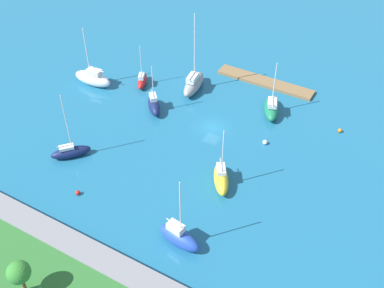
{
  "coord_description": "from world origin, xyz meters",
  "views": [
    {
      "loc": [
        -27.49,
        54.92,
        49.74
      ],
      "look_at": [
        0.0,
        6.8,
        1.5
      ],
      "focal_mm": 44.13,
      "sensor_mm": 36.0,
      "label": 1
    }
  ],
  "objects_px": {
    "park_tree_mideast": "(19,273)",
    "sailboat_gray_far_south": "(194,84)",
    "sailboat_green_by_breakwater": "(271,108)",
    "sailboat_blue_near_pier": "(179,237)",
    "sailboat_white_along_channel": "(93,78)",
    "pier_dock": "(265,82)",
    "mooring_buoy_red": "(78,193)",
    "sailboat_navy_lone_north": "(154,105)",
    "sailboat_yellow_outer_mooring": "(221,178)",
    "mooring_buoy_orange": "(340,130)",
    "mooring_buoy_white": "(265,142)",
    "sailboat_red_lone_south": "(142,80)",
    "sailboat_navy_center_basin": "(71,152)"
  },
  "relations": [
    {
      "from": "park_tree_mideast",
      "to": "sailboat_gray_far_south",
      "type": "bearing_deg",
      "value": -85.07
    },
    {
      "from": "park_tree_mideast",
      "to": "sailboat_green_by_breakwater",
      "type": "distance_m",
      "value": 48.29
    },
    {
      "from": "sailboat_blue_near_pier",
      "to": "sailboat_white_along_channel",
      "type": "xyz_separation_m",
      "value": [
        32.76,
        -23.46,
        0.06
      ]
    },
    {
      "from": "pier_dock",
      "to": "mooring_buoy_red",
      "type": "height_order",
      "value": "mooring_buoy_red"
    },
    {
      "from": "sailboat_navy_lone_north",
      "to": "sailboat_yellow_outer_mooring",
      "type": "distance_m",
      "value": 20.91
    },
    {
      "from": "mooring_buoy_orange",
      "to": "mooring_buoy_white",
      "type": "xyz_separation_m",
      "value": [
        9.57,
        8.94,
        0.05
      ]
    },
    {
      "from": "pier_dock",
      "to": "sailboat_green_by_breakwater",
      "type": "xyz_separation_m",
      "value": [
        -4.58,
        8.22,
        0.96
      ]
    },
    {
      "from": "mooring_buoy_red",
      "to": "mooring_buoy_white",
      "type": "xyz_separation_m",
      "value": [
        -18.9,
        -23.44,
        0.03
      ]
    },
    {
      "from": "mooring_buoy_white",
      "to": "sailboat_red_lone_south",
      "type": "bearing_deg",
      "value": -9.06
    },
    {
      "from": "sailboat_navy_lone_north",
      "to": "sailboat_white_along_channel",
      "type": "distance_m",
      "value": 14.34
    },
    {
      "from": "park_tree_mideast",
      "to": "sailboat_red_lone_south",
      "type": "xyz_separation_m",
      "value": [
        13.16,
        -43.1,
        -3.59
      ]
    },
    {
      "from": "sailboat_green_by_breakwater",
      "to": "mooring_buoy_orange",
      "type": "bearing_deg",
      "value": -108.76
    },
    {
      "from": "sailboat_navy_lone_north",
      "to": "mooring_buoy_orange",
      "type": "relative_size",
      "value": 13.56
    },
    {
      "from": "sailboat_white_along_channel",
      "to": "mooring_buoy_red",
      "type": "bearing_deg",
      "value": 121.63
    },
    {
      "from": "sailboat_white_along_channel",
      "to": "mooring_buoy_orange",
      "type": "distance_m",
      "value": 45.16
    },
    {
      "from": "sailboat_green_by_breakwater",
      "to": "mooring_buoy_white",
      "type": "distance_m",
      "value": 8.38
    },
    {
      "from": "pier_dock",
      "to": "sailboat_white_along_channel",
      "type": "relative_size",
      "value": 1.62
    },
    {
      "from": "sailboat_green_by_breakwater",
      "to": "sailboat_white_along_channel",
      "type": "height_order",
      "value": "sailboat_white_along_channel"
    },
    {
      "from": "sailboat_gray_far_south",
      "to": "sailboat_red_lone_south",
      "type": "height_order",
      "value": "sailboat_gray_far_south"
    },
    {
      "from": "sailboat_red_lone_south",
      "to": "mooring_buoy_white",
      "type": "height_order",
      "value": "sailboat_red_lone_south"
    },
    {
      "from": "sailboat_blue_near_pier",
      "to": "sailboat_gray_far_south",
      "type": "height_order",
      "value": "sailboat_gray_far_south"
    },
    {
      "from": "sailboat_blue_near_pier",
      "to": "mooring_buoy_white",
      "type": "height_order",
      "value": "sailboat_blue_near_pier"
    },
    {
      "from": "sailboat_blue_near_pier",
      "to": "sailboat_gray_far_south",
      "type": "xyz_separation_m",
      "value": [
        15.58,
        -31.23,
        0.05
      ]
    },
    {
      "from": "mooring_buoy_orange",
      "to": "sailboat_red_lone_south",
      "type": "bearing_deg",
      "value": 7.4
    },
    {
      "from": "sailboat_gray_far_south",
      "to": "mooring_buoy_red",
      "type": "xyz_separation_m",
      "value": [
        1.44,
        30.99,
        -1.1
      ]
    },
    {
      "from": "sailboat_navy_center_basin",
      "to": "sailboat_white_along_channel",
      "type": "bearing_deg",
      "value": 70.62
    },
    {
      "from": "park_tree_mideast",
      "to": "sailboat_yellow_outer_mooring",
      "type": "bearing_deg",
      "value": -112.58
    },
    {
      "from": "sailboat_gray_far_south",
      "to": "mooring_buoy_red",
      "type": "relative_size",
      "value": 20.96
    },
    {
      "from": "sailboat_green_by_breakwater",
      "to": "sailboat_gray_far_south",
      "type": "bearing_deg",
      "value": 68.42
    },
    {
      "from": "park_tree_mideast",
      "to": "sailboat_yellow_outer_mooring",
      "type": "xyz_separation_m",
      "value": [
        -11.38,
        -27.36,
        -3.37
      ]
    },
    {
      "from": "sailboat_red_lone_south",
      "to": "mooring_buoy_red",
      "type": "height_order",
      "value": "sailboat_red_lone_south"
    },
    {
      "from": "sailboat_navy_lone_north",
      "to": "sailboat_green_by_breakwater",
      "type": "relative_size",
      "value": 0.93
    },
    {
      "from": "sailboat_blue_near_pier",
      "to": "sailboat_green_by_breakwater",
      "type": "bearing_deg",
      "value": 97.91
    },
    {
      "from": "sailboat_navy_center_basin",
      "to": "mooring_buoy_orange",
      "type": "xyz_separation_m",
      "value": [
        -34.57,
        -26.65,
        -0.67
      ]
    },
    {
      "from": "sailboat_navy_center_basin",
      "to": "mooring_buoy_red",
      "type": "relative_size",
      "value": 16.26
    },
    {
      "from": "sailboat_green_by_breakwater",
      "to": "mooring_buoy_red",
      "type": "bearing_deg",
      "value": 128.92
    },
    {
      "from": "sailboat_green_by_breakwater",
      "to": "sailboat_red_lone_south",
      "type": "relative_size",
      "value": 1.22
    },
    {
      "from": "pier_dock",
      "to": "sailboat_gray_far_south",
      "type": "relative_size",
      "value": 1.25
    },
    {
      "from": "sailboat_yellow_outer_mooring",
      "to": "mooring_buoy_white",
      "type": "distance_m",
      "value": 11.72
    },
    {
      "from": "sailboat_navy_lone_north",
      "to": "mooring_buoy_orange",
      "type": "xyz_separation_m",
      "value": [
        -29.91,
        -10.26,
        -0.89
      ]
    },
    {
      "from": "sailboat_red_lone_south",
      "to": "mooring_buoy_red",
      "type": "relative_size",
      "value": 11.38
    },
    {
      "from": "sailboat_green_by_breakwater",
      "to": "mooring_buoy_white",
      "type": "bearing_deg",
      "value": 172.88
    },
    {
      "from": "park_tree_mideast",
      "to": "mooring_buoy_white",
      "type": "height_order",
      "value": "park_tree_mideast"
    },
    {
      "from": "pier_dock",
      "to": "mooring_buoy_white",
      "type": "xyz_separation_m",
      "value": [
        -6.9,
        16.22,
        0.1
      ]
    },
    {
      "from": "sailboat_blue_near_pier",
      "to": "sailboat_gray_far_south",
      "type": "relative_size",
      "value": 0.77
    },
    {
      "from": "sailboat_navy_lone_north",
      "to": "mooring_buoy_red",
      "type": "bearing_deg",
      "value": -38.46
    },
    {
      "from": "sailboat_navy_lone_north",
      "to": "mooring_buoy_white",
      "type": "relative_size",
      "value": 11.91
    },
    {
      "from": "sailboat_red_lone_south",
      "to": "sailboat_yellow_outer_mooring",
      "type": "bearing_deg",
      "value": -147.0
    },
    {
      "from": "sailboat_yellow_outer_mooring",
      "to": "mooring_buoy_orange",
      "type": "relative_size",
      "value": 15.28
    },
    {
      "from": "pier_dock",
      "to": "park_tree_mideast",
      "type": "distance_m",
      "value": 55.64
    }
  ]
}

